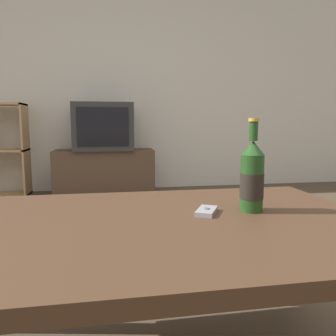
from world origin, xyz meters
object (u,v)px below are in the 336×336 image
(tv_stand, at_px, (105,172))
(television, at_px, (104,127))
(cell_phone, at_px, (207,211))
(beer_bottle, at_px, (252,177))

(tv_stand, xyz_separation_m, television, (-0.00, -0.00, 0.49))
(television, xyz_separation_m, cell_phone, (0.36, -2.70, -0.24))
(beer_bottle, bearing_deg, television, 100.61)
(television, bearing_deg, cell_phone, -82.40)
(beer_bottle, distance_m, cell_phone, 0.17)
(tv_stand, bearing_deg, television, -90.00)
(tv_stand, distance_m, television, 0.49)
(cell_phone, bearing_deg, tv_stand, 125.41)
(television, distance_m, beer_bottle, 2.75)
(tv_stand, relative_size, cell_phone, 9.41)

